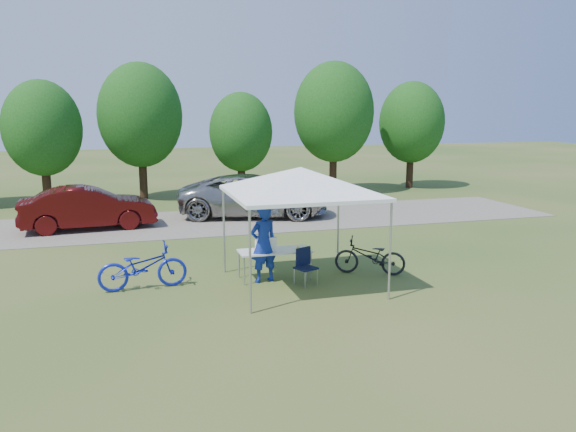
% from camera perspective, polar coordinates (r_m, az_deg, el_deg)
% --- Properties ---
extents(ground, '(100.00, 100.00, 0.00)m').
position_cam_1_polar(ground, '(13.06, 1.25, -7.00)').
color(ground, '#2D5119').
rests_on(ground, ground).
extents(gravel_strip, '(24.00, 5.00, 0.02)m').
position_cam_1_polar(gravel_strip, '(20.60, -5.42, -0.46)').
color(gravel_strip, gray).
rests_on(gravel_strip, ground).
extents(canopy, '(4.53, 4.53, 3.00)m').
position_cam_1_polar(canopy, '(12.51, 1.30, 4.65)').
color(canopy, '#A5A5AA').
rests_on(canopy, ground).
extents(treeline, '(24.89, 4.28, 6.30)m').
position_cam_1_polar(treeline, '(26.15, -8.72, 9.58)').
color(treeline, '#382314').
rests_on(treeline, ground).
extents(folding_table, '(1.71, 0.71, 0.70)m').
position_cam_1_polar(folding_table, '(13.36, -1.36, -3.66)').
color(folding_table, white).
rests_on(folding_table, ground).
extents(folding_chair, '(0.56, 0.59, 0.84)m').
position_cam_1_polar(folding_chair, '(13.02, 1.70, -4.80)').
color(folding_chair, black).
rests_on(folding_chair, ground).
extents(cooler, '(0.47, 0.32, 0.34)m').
position_cam_1_polar(cooler, '(13.25, -2.28, -2.82)').
color(cooler, white).
rests_on(cooler, folding_table).
extents(ice_cream_cup, '(0.08, 0.08, 0.06)m').
position_cam_1_polar(ice_cream_cup, '(13.44, 1.02, -3.24)').
color(ice_cream_cup, yellow).
rests_on(ice_cream_cup, folding_table).
extents(cyclist, '(0.76, 0.60, 1.83)m').
position_cam_1_polar(cyclist, '(13.08, -2.51, -2.83)').
color(cyclist, navy).
rests_on(cyclist, ground).
extents(bike_blue, '(2.00, 0.82, 1.03)m').
position_cam_1_polar(bike_blue, '(13.04, -14.54, -5.02)').
color(bike_blue, '#1523B9').
rests_on(bike_blue, ground).
extents(bike_dark, '(1.80, 1.33, 0.90)m').
position_cam_1_polar(bike_dark, '(13.91, 8.32, -4.07)').
color(bike_dark, black).
rests_on(bike_dark, ground).
extents(minivan, '(6.16, 4.03, 1.58)m').
position_cam_1_polar(minivan, '(21.30, -3.41, 2.11)').
color(minivan, '#9E9D99').
rests_on(minivan, gravel_strip).
extents(sedan, '(4.51, 1.93, 1.45)m').
position_cam_1_polar(sedan, '(20.07, -19.63, 0.80)').
color(sedan, '#460B0B').
rests_on(sedan, gravel_strip).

